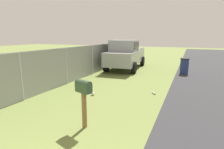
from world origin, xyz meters
name	(u,v)px	position (x,y,z in m)	size (l,w,h in m)	color
mailbox	(84,90)	(3.56, 0.93, 1.03)	(0.33, 0.50, 1.30)	brown
pickup_truck	(125,54)	(12.15, 2.83, 1.10)	(5.08, 2.46, 2.09)	#93999E
trash_bin	(184,66)	(11.96, -1.19, 0.51)	(0.53, 0.53, 1.01)	navy
fence_section	(81,61)	(8.36, 4.15, 0.98)	(18.61, 0.07, 1.82)	#9EA3A8
litter_bottle_near_hydrant	(154,93)	(7.11, -0.21, 0.04)	(0.07, 0.07, 0.22)	#B2D8BF
litter_bag_by_mailbox	(93,94)	(5.95, 2.04, 0.07)	(0.14, 0.14, 0.14)	silver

